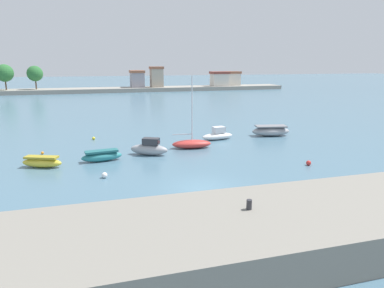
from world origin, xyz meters
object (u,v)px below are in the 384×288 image
Objects in this scene: moored_boat_4 at (218,135)px; mooring_bollard at (249,205)px; mooring_buoy_0 at (309,163)px; mooring_buoy_1 at (94,138)px; moored_boat_3 at (192,144)px; mooring_buoy_2 at (104,175)px; moored_boat_5 at (271,131)px; mooring_buoy_4 at (264,129)px; moored_boat_2 at (149,148)px; moored_boat_1 at (102,156)px; mooring_buoy_3 at (42,153)px; moored_boat_0 at (42,162)px.

mooring_bollard is at bearing -113.89° from moored_boat_4.
mooring_buoy_0 is 1.21× the size of mooring_buoy_1.
moored_boat_3 is 16.66× the size of mooring_buoy_2.
mooring_buoy_4 is (0.68, 2.84, -0.37)m from moored_boat_5.
moored_boat_5 is 10.78× the size of mooring_buoy_2.
moored_boat_2 reaches higher than moored_boat_4.
moored_boat_4 is (6.36, 21.67, -1.50)m from mooring_bollard.
moored_boat_2 reaches higher than mooring_buoy_2.
moored_boat_2 is 8.55× the size of mooring_buoy_4.
moored_boat_1 is 8.29× the size of mooring_buoy_4.
mooring_buoy_3 is (-21.85, 9.84, -0.07)m from mooring_buoy_0.
moored_boat_4 reaches higher than mooring_buoy_3.
mooring_buoy_1 is (-0.67, 8.92, -0.29)m from moored_boat_1.
moored_boat_4 is 11.04× the size of mooring_buoy_1.
moored_boat_2 is 15.63m from moored_boat_5.
moored_boat_4 is at bearing 73.64° from mooring_bollard.
mooring_bollard is 23.33m from mooring_buoy_3.
mooring_buoy_1 is 20.60m from mooring_buoy_4.
moored_boat_2 reaches higher than moored_boat_1.
moored_boat_1 is 21.60m from mooring_buoy_4.
moored_boat_2 reaches higher than moored_boat_5.
moored_boat_2 is 8.84× the size of mooring_buoy_0.
mooring_buoy_0 is (12.25, -6.94, -0.42)m from moored_boat_2.
mooring_buoy_4 is (7.31, 3.03, -0.30)m from moored_boat_4.
moored_boat_0 is 0.94× the size of moored_boat_2.
mooring_buoy_0 is at bearing -103.20° from mooring_buoy_4.
moored_boat_0 is 0.75× the size of moored_boat_5.
moored_boat_1 is at bearing -157.25° from mooring_buoy_4.
moored_boat_4 is at bearing 38.52° from mooring_buoy_2.
moored_boat_4 is 17.98m from mooring_buoy_3.
mooring_buoy_3 is at bearing -132.33° from mooring_buoy_1.
mooring_buoy_1 is (-19.91, 3.41, -0.41)m from moored_boat_5.
moored_boat_3 is 10.92m from moored_boat_5.
mooring_bollard is at bearing -118.96° from mooring_buoy_4.
mooring_bollard is at bearing -134.88° from mooring_buoy_0.
moored_boat_2 is at bearing 30.52° from moored_boat_0.
mooring_buoy_4 is at bearing 10.15° from mooring_buoy_3.
mooring_buoy_2 is at bearing -141.14° from moored_boat_5.
mooring_buoy_4 is at bearing 52.55° from moored_boat_2.
moored_boat_4 is (8.31, 4.39, -0.12)m from moored_boat_2.
mooring_bollard reaches higher than mooring_buoy_2.
moored_boat_0 reaches higher than mooring_buoy_0.
moored_boat_2 is 10.04m from mooring_buoy_3.
moored_boat_0 is 10.29m from mooring_buoy_1.
moored_boat_4 reaches higher than moored_boat_5.
moored_boat_2 is at bearing -159.68° from moored_boat_4.
moored_boat_2 is 4.71m from moored_boat_3.
moored_boat_3 is (2.53, 18.73, -1.56)m from mooring_bollard.
moored_boat_5 is (10.46, 3.13, 0.12)m from moored_boat_3.
mooring_buoy_0 is 23.96m from mooring_buoy_3.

